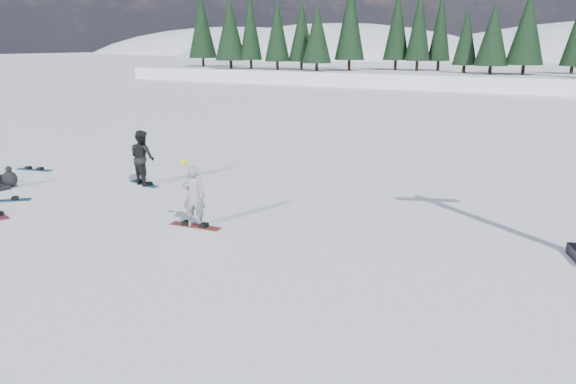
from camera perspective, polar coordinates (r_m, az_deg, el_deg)
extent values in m
plane|color=white|center=(17.48, -17.23, -1.95)|extent=(420.00, 420.00, 0.00)
cube|color=white|center=(67.84, 18.67, 9.23)|extent=(90.00, 14.00, 5.00)
ellipsoid|color=white|center=(200.10, 4.61, 9.64)|extent=(143.00, 110.00, 49.50)
ellipsoid|color=white|center=(269.44, -5.65, 10.83)|extent=(169.00, 130.00, 52.00)
cone|color=black|center=(83.33, -8.44, 15.08)|extent=(3.20, 3.20, 7.50)
cone|color=black|center=(81.38, -6.52, 15.15)|extent=(3.20, 3.20, 7.50)
cone|color=black|center=(79.52, -4.51, 15.20)|extent=(3.20, 3.20, 7.50)
cone|color=black|center=(77.75, -2.40, 15.24)|extent=(3.20, 3.20, 7.50)
cone|color=black|center=(76.09, -0.19, 15.26)|extent=(3.20, 3.20, 7.50)
cone|color=black|center=(74.54, 2.11, 15.26)|extent=(3.20, 3.20, 7.50)
cone|color=black|center=(73.10, 4.50, 15.23)|extent=(3.20, 3.20, 7.50)
cone|color=black|center=(71.79, 6.99, 15.17)|extent=(3.20, 3.20, 7.50)
cone|color=black|center=(70.61, 9.56, 15.08)|extent=(3.20, 3.20, 7.50)
cone|color=black|center=(69.56, 12.21, 14.96)|extent=(3.20, 3.20, 7.50)
cone|color=black|center=(68.66, 14.93, 14.80)|extent=(3.20, 3.20, 7.50)
cone|color=black|center=(67.91, 17.72, 14.61)|extent=(3.20, 3.20, 7.50)
cone|color=black|center=(67.31, 20.55, 14.38)|extent=(3.20, 3.20, 7.50)
cone|color=black|center=(66.87, 23.42, 14.11)|extent=(3.20, 3.20, 7.50)
cone|color=black|center=(66.59, 26.32, 13.81)|extent=(3.20, 3.20, 7.50)
imported|color=#A4A4A9|center=(15.34, -9.53, -0.42)|extent=(0.75, 0.64, 1.74)
sphere|color=#FFF20D|center=(15.16, -10.56, 2.96)|extent=(0.18, 0.18, 0.18)
imported|color=black|center=(20.38, -14.58, 3.41)|extent=(1.11, 0.96, 1.94)
ellipsoid|color=black|center=(21.71, -26.42, 1.19)|extent=(0.66, 0.61, 0.57)
sphere|color=black|center=(21.64, -26.53, 2.09)|extent=(0.22, 0.22, 0.22)
cube|color=black|center=(21.43, -27.02, 0.33)|extent=(0.23, 0.51, 0.14)
cube|color=black|center=(22.42, -26.99, 1.12)|extent=(0.53, 0.45, 0.30)
cube|color=maroon|center=(15.59, -9.40, -3.45)|extent=(1.52, 0.45, 0.03)
cube|color=#167079|center=(20.59, -14.40, 0.81)|extent=(1.52, 0.65, 0.03)
cube|color=#186289|center=(24.31, -24.36, 2.07)|extent=(1.52, 0.62, 0.03)
cube|color=#16557A|center=(19.96, -26.74, -0.79)|extent=(1.31, 1.20, 0.03)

